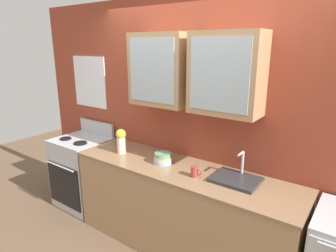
% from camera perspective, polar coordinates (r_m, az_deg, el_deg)
% --- Properties ---
extents(ground_plane, '(10.00, 10.00, 0.00)m').
position_cam_1_polar(ground_plane, '(3.36, 2.22, -22.90)').
color(ground_plane, brown).
extents(back_wall_unit, '(4.88, 0.41, 2.60)m').
position_cam_1_polar(back_wall_unit, '(2.99, 5.98, 2.21)').
color(back_wall_unit, '#993D28').
rests_on(back_wall_unit, ground_plane).
extents(counter, '(2.39, 0.65, 0.92)m').
position_cam_1_polar(counter, '(3.09, 2.32, -16.20)').
color(counter, '#A87F56').
rests_on(counter, ground_plane).
extents(stove_range, '(0.66, 0.65, 1.10)m').
position_cam_1_polar(stove_range, '(4.06, -16.47, -8.63)').
color(stove_range, silver).
rests_on(stove_range, ground_plane).
extents(sink_faucet, '(0.41, 0.33, 0.25)m').
position_cam_1_polar(sink_faucet, '(2.69, 13.32, -10.12)').
color(sink_faucet, '#2D2D30').
rests_on(sink_faucet, counter).
extents(bowl_stack, '(0.19, 0.19, 0.11)m').
position_cam_1_polar(bowl_stack, '(2.98, -1.03, -6.43)').
color(bowl_stack, '#8CB7E0').
rests_on(bowl_stack, counter).
extents(vase, '(0.11, 0.11, 0.28)m').
position_cam_1_polar(vase, '(3.25, -9.29, -2.79)').
color(vase, beige).
rests_on(vase, counter).
extents(cup_near_sink, '(0.11, 0.07, 0.10)m').
position_cam_1_polar(cup_near_sink, '(2.70, 5.32, -8.97)').
color(cup_near_sink, '#993838').
rests_on(cup_near_sink, counter).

